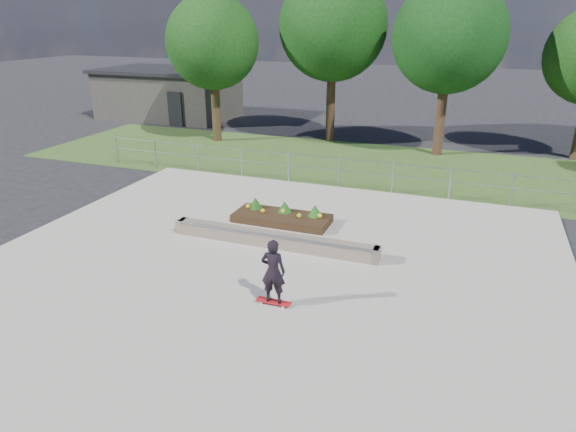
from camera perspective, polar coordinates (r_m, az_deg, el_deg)
The scene contains 11 objects.
ground at distance 12.94m, azimuth -3.17°, elevation -6.71°, with size 120.00×120.00×0.00m, color black.
grass_verge at distance 22.76m, azimuth 7.92°, elevation 5.69°, with size 30.00×8.00×0.02m, color #304D1E.
concrete_slab at distance 12.92m, azimuth -3.17°, elevation -6.59°, with size 15.00×15.00×0.06m, color #9D978B.
fence at distance 19.27m, azimuth 5.68°, elevation 5.26°, with size 20.06×0.06×1.20m.
building at distance 34.30m, azimuth -13.10°, elevation 13.18°, with size 8.40×5.40×3.00m.
tree_far_left at distance 26.65m, azimuth -8.38°, elevation 18.52°, with size 4.55×4.55×7.15m.
tree_mid_left at distance 26.42m, azimuth 5.02°, elevation 20.26°, with size 5.25×5.25×8.25m.
tree_mid_right at distance 24.51m, azimuth 17.46°, elevation 18.47°, with size 4.90×4.90×7.70m.
grind_ledge at distance 14.32m, azimuth -1.70°, elevation -2.62°, with size 6.00×0.44×0.43m.
planter_bed at distance 16.03m, azimuth -0.63°, elevation 0.00°, with size 3.00×1.20×0.61m.
skateboarder at distance 11.24m, azimuth -1.66°, elevation -6.20°, with size 0.80×0.41×1.58m.
Camera 1 is at (4.63, -10.44, 6.08)m, focal length 32.00 mm.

